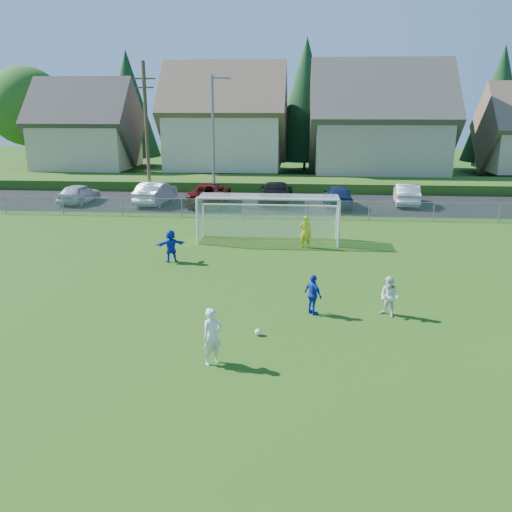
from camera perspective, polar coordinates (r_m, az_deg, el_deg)
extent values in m
plane|color=#193D0C|center=(14.20, -2.77, -14.32)|extent=(160.00, 160.00, 0.00)
plane|color=black|center=(40.34, 2.32, 5.60)|extent=(60.00, 60.00, 0.00)
cube|color=#1E420F|center=(47.68, 2.72, 7.65)|extent=(70.00, 6.00, 0.80)
sphere|color=white|center=(17.37, 0.22, -8.02)|extent=(0.22, 0.22, 0.22)
imported|color=white|center=(15.37, -4.63, -8.45)|extent=(0.71, 0.70, 1.65)
imported|color=white|center=(19.22, 13.85, -4.18)|extent=(0.88, 0.86, 1.42)
imported|color=#132CB4|center=(18.94, 6.03, -4.07)|extent=(0.80, 0.87, 1.43)
imported|color=#132CB4|center=(25.40, -8.95, 1.08)|extent=(1.46, 1.03, 1.52)
imported|color=yellow|center=(27.71, 5.23, 2.59)|extent=(0.64, 0.45, 1.67)
imported|color=#B9BBC2|center=(42.34, -18.16, 6.29)|extent=(2.16, 4.36, 1.43)
imported|color=silver|center=(40.49, -10.50, 6.54)|extent=(2.22, 5.08, 1.62)
imported|color=#4E0909|center=(39.72, -4.89, 6.57)|extent=(2.89, 5.91, 1.61)
imported|color=black|center=(40.04, 2.11, 6.69)|extent=(2.40, 5.63, 1.62)
imported|color=#132145|center=(39.06, 8.62, 6.27)|extent=(2.02, 4.72, 1.59)
imported|color=silver|center=(40.99, 15.57, 6.28)|extent=(2.09, 4.80, 1.53)
cylinder|color=white|center=(28.32, -6.21, 3.65)|extent=(0.12, 0.12, 2.44)
cylinder|color=white|center=(27.88, 8.72, 3.37)|extent=(0.12, 0.12, 2.44)
cylinder|color=white|center=(27.63, 1.21, 6.02)|extent=(7.30, 0.12, 0.12)
cylinder|color=white|center=(30.11, -5.55, 3.78)|extent=(0.08, 0.08, 1.80)
cylinder|color=white|center=(29.70, 8.48, 3.51)|extent=(0.08, 0.08, 1.80)
cylinder|color=white|center=(29.51, 1.43, 5.38)|extent=(7.30, 0.08, 0.08)
cube|color=silver|center=(29.68, 1.42, 3.67)|extent=(7.30, 0.02, 1.80)
cube|color=silver|center=(29.18, -5.88, 4.02)|extent=(0.02, 1.80, 2.44)
cube|color=silver|center=(28.76, 8.61, 3.75)|extent=(0.02, 1.80, 2.44)
cube|color=silver|center=(28.51, 1.33, 6.32)|extent=(7.30, 1.80, 0.02)
cube|color=gray|center=(34.73, 1.93, 5.91)|extent=(52.00, 0.03, 0.03)
cube|color=gray|center=(34.83, 1.92, 4.97)|extent=(52.00, 0.02, 1.14)
cylinder|color=gray|center=(34.83, 1.92, 4.97)|extent=(0.06, 0.06, 1.20)
cylinder|color=slate|center=(38.76, -4.52, 11.85)|extent=(0.18, 0.18, 9.00)
cylinder|color=slate|center=(38.63, -3.89, 18.23)|extent=(1.20, 0.12, 0.12)
cube|color=slate|center=(38.55, -2.96, 18.17)|extent=(0.36, 0.18, 0.12)
cylinder|color=#473321|center=(40.80, -11.42, 12.49)|extent=(0.26, 0.26, 10.00)
cube|color=#473321|center=(40.78, -11.72, 17.82)|extent=(1.60, 0.10, 0.10)
cube|color=#473321|center=(40.76, -11.67, 16.98)|extent=(1.30, 0.10, 0.10)
cube|color=tan|center=(58.50, -17.33, 11.08)|extent=(9.00, 8.00, 4.50)
pyramid|color=#423D38|center=(58.41, -17.89, 17.59)|extent=(9.90, 8.80, 4.41)
cube|color=#C6B58E|center=(55.82, -3.22, 12.08)|extent=(11.00, 9.00, 5.50)
pyramid|color=brown|center=(55.86, -3.35, 20.00)|extent=(12.10, 9.90, 4.96)
cube|color=tan|center=(54.80, 12.69, 11.40)|extent=(12.00, 10.00, 5.00)
pyramid|color=#4C473F|center=(54.83, 13.22, 19.77)|extent=(13.20, 11.00, 5.52)
cylinder|color=#382616|center=(65.51, -22.56, 10.09)|extent=(0.36, 0.36, 3.96)
sphere|color=#2B5B19|center=(65.31, -23.01, 14.30)|extent=(8.36, 8.36, 8.36)
cylinder|color=#382616|center=(65.54, -12.92, 9.67)|extent=(0.30, 0.30, 1.20)
cone|color=#143819|center=(65.22, -13.27, 15.30)|extent=(6.76, 6.76, 11.70)
cylinder|color=#382616|center=(64.25, -3.98, 9.90)|extent=(0.30, 0.30, 1.20)
cone|color=#143819|center=(63.92, -4.09, 15.26)|extent=(6.24, 6.24, 10.80)
cylinder|color=#382616|center=(60.53, 5.11, 9.52)|extent=(0.30, 0.30, 1.20)
cone|color=#143819|center=(60.18, 5.28, 16.06)|extent=(7.28, 7.28, 12.60)
cylinder|color=#382616|center=(63.24, 14.40, 10.62)|extent=(0.36, 0.36, 3.96)
sphere|color=#2B5B19|center=(63.03, 14.70, 15.00)|extent=(8.36, 8.36, 8.36)
cylinder|color=#382616|center=(63.85, 23.58, 8.61)|extent=(0.30, 0.30, 1.20)
cone|color=#143819|center=(63.51, 24.23, 14.37)|extent=(6.76, 6.76, 11.70)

